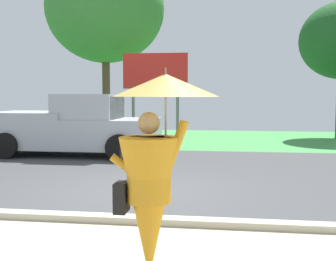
{
  "coord_description": "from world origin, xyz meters",
  "views": [
    {
      "loc": [
        1.73,
        -7.88,
        1.87
      ],
      "look_at": [
        0.49,
        1.0,
        1.1
      ],
      "focal_mm": 45.04,
      "sensor_mm": 36.0,
      "label": 1
    }
  ],
  "objects": [
    {
      "name": "monk_pedestrian",
      "position": [
        1.01,
        -3.82,
        1.12
      ],
      "size": [
        1.09,
        1.03,
        2.13
      ],
      "rotation": [
        0.0,
        0.0,
        0.1
      ],
      "color": "orange",
      "rests_on": "ground_plane"
    },
    {
      "name": "tree_right_mid",
      "position": [
        -3.82,
        11.1,
        5.75
      ],
      "size": [
        5.39,
        5.39,
        8.21
      ],
      "color": "brown",
      "rests_on": "ground_plane"
    },
    {
      "name": "pickup_truck",
      "position": [
        -2.92,
        4.54,
        0.87
      ],
      "size": [
        5.2,
        2.28,
        1.88
      ],
      "rotation": [
        0.0,
        0.0,
        -0.1
      ],
      "color": "#ADB2BA",
      "rests_on": "ground_plane"
    },
    {
      "name": "roadside_billboard",
      "position": [
        -1.12,
        8.75,
        2.55
      ],
      "size": [
        2.6,
        0.12,
        3.5
      ],
      "color": "slate",
      "rests_on": "ground_plane"
    },
    {
      "name": "ground_plane",
      "position": [
        0.0,
        2.95,
        -0.05
      ],
      "size": [
        40.0,
        22.0,
        0.2
      ],
      "color": "#424244"
    }
  ]
}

